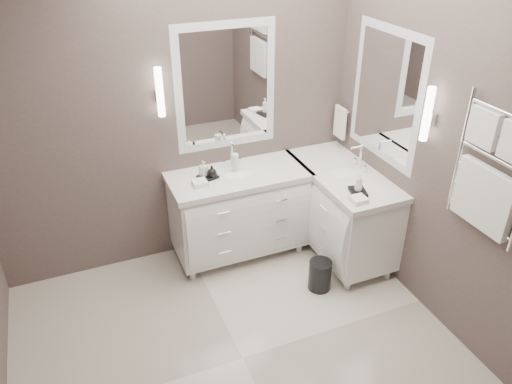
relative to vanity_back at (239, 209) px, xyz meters
name	(u,v)px	position (x,y,z in m)	size (l,w,h in m)	color
floor	(242,359)	(-0.45, -1.23, -0.49)	(3.20, 3.00, 0.01)	beige
wall_back	(176,116)	(-0.45, 0.28, 0.86)	(3.20, 0.01, 2.70)	#524541
wall_right	(451,156)	(1.15, -1.23, 0.86)	(0.01, 3.00, 2.70)	#524541
vanity_back	(239,209)	(0.00, 0.00, 0.00)	(1.24, 0.59, 0.97)	white
vanity_right	(340,207)	(0.88, -0.33, 0.00)	(0.59, 1.24, 0.97)	white
mirror_back	(226,87)	(0.00, 0.26, 1.06)	(0.90, 0.02, 1.10)	white
mirror_right	(386,95)	(1.14, -0.43, 1.06)	(0.02, 0.90, 1.10)	white
sconce_back	(160,93)	(-0.58, 0.20, 1.11)	(0.06, 0.06, 0.40)	white
sconce_right	(427,115)	(1.08, -1.01, 1.11)	(0.06, 0.06, 0.40)	white
towel_bar_corner	(340,122)	(1.09, 0.13, 0.63)	(0.03, 0.22, 0.30)	white
towel_ladder	(489,177)	(1.10, -1.63, 0.91)	(0.06, 0.58, 0.90)	white
waste_bin	(320,275)	(0.45, -0.75, -0.35)	(0.20, 0.20, 0.27)	black
amenity_tray_back	(208,177)	(-0.27, 0.02, 0.38)	(0.16, 0.12, 0.02)	black
amenity_tray_right	(358,192)	(0.78, -0.70, 0.38)	(0.13, 0.17, 0.03)	black
water_bottle	(235,163)	(-0.02, 0.03, 0.45)	(0.06, 0.06, 0.18)	silver
soap_bottle_a	(203,168)	(-0.30, 0.04, 0.46)	(0.06, 0.06, 0.13)	white
soap_bottle_b	(212,171)	(-0.24, -0.01, 0.44)	(0.08, 0.08, 0.10)	black
soap_bottle_c	(359,182)	(0.78, -0.70, 0.47)	(0.06, 0.06, 0.16)	white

